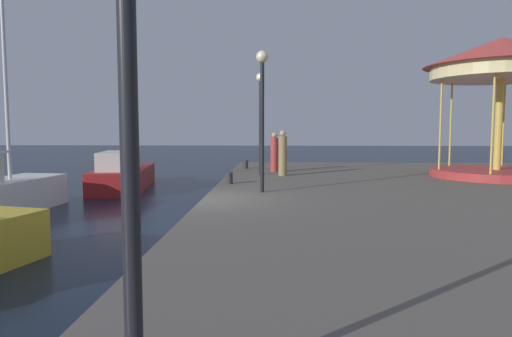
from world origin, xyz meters
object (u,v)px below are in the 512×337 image
(lamp_post_mid_promenade, at_px, (262,96))
(carousel, at_px, (501,73))
(motorboat_red, at_px, (123,175))
(bollard_north, at_px, (229,178))
(bollard_south, at_px, (246,164))
(lamp_post_far_end, at_px, (260,105))
(person_mid_promenade, at_px, (283,154))
(person_far_corner, at_px, (274,153))

(lamp_post_mid_promenade, bearing_deg, carousel, 26.99)
(motorboat_red, height_order, bollard_north, motorboat_red)
(lamp_post_mid_promenade, height_order, bollard_south, lamp_post_mid_promenade)
(lamp_post_far_end, xyz_separation_m, person_mid_promenade, (0.92, -0.56, -2.00))
(carousel, distance_m, lamp_post_far_end, 9.39)
(person_mid_promenade, bearing_deg, motorboat_red, 167.48)
(carousel, bearing_deg, person_far_corner, 167.17)
(carousel, bearing_deg, motorboat_red, 173.26)
(bollard_north, bearing_deg, person_mid_promenade, 56.03)
(carousel, height_order, person_far_corner, carousel)
(lamp_post_far_end, distance_m, person_far_corner, 2.44)
(bollard_south, height_order, person_mid_promenade, person_mid_promenade)
(lamp_post_mid_promenade, height_order, person_far_corner, lamp_post_mid_promenade)
(bollard_north, xyz_separation_m, person_far_corner, (1.55, 4.53, 0.61))
(lamp_post_mid_promenade, height_order, person_mid_promenade, lamp_post_mid_promenade)
(motorboat_red, xyz_separation_m, person_mid_promenade, (7.09, -1.57, 1.01))
(carousel, height_order, lamp_post_mid_promenade, carousel)
(lamp_post_far_end, xyz_separation_m, bollard_north, (-0.96, -3.35, -2.67))
(bollard_south, bearing_deg, person_mid_promenade, -62.44)
(bollard_north, xyz_separation_m, person_mid_promenade, (1.89, 2.80, 0.66))
(motorboat_red, distance_m, lamp_post_mid_promenade, 9.56)
(lamp_post_mid_promenade, xyz_separation_m, person_mid_promenade, (0.69, 4.87, -2.01))
(motorboat_red, bearing_deg, bollard_north, -40.05)
(motorboat_red, distance_m, person_mid_promenade, 7.33)
(carousel, xyz_separation_m, lamp_post_mid_promenade, (-9.06, -4.61, -1.16))
(lamp_post_mid_promenade, xyz_separation_m, bollard_north, (-1.19, 2.07, -2.67))
(carousel, xyz_separation_m, person_far_corner, (-8.70, 1.98, -3.22))
(bollard_north, distance_m, person_mid_promenade, 3.44)
(lamp_post_mid_promenade, xyz_separation_m, person_far_corner, (0.35, 6.59, -2.06))
(person_mid_promenade, bearing_deg, lamp_post_mid_promenade, -98.09)
(person_far_corner, bearing_deg, lamp_post_mid_promenade, -93.05)
(carousel, xyz_separation_m, bollard_north, (-10.25, -2.55, -3.83))
(bollard_north, bearing_deg, motorboat_red, 139.95)
(person_far_corner, bearing_deg, lamp_post_far_end, -116.40)
(person_mid_promenade, bearing_deg, bollard_south, 117.56)
(lamp_post_mid_promenade, relative_size, lamp_post_far_end, 1.00)
(person_mid_promenade, bearing_deg, person_far_corner, 101.11)
(motorboat_red, xyz_separation_m, bollard_north, (5.20, -4.37, 0.35))
(bollard_north, distance_m, person_far_corner, 4.82)
(lamp_post_mid_promenade, bearing_deg, bollard_south, 97.17)
(lamp_post_mid_promenade, xyz_separation_m, bollard_south, (-1.03, 8.16, -2.67))
(carousel, xyz_separation_m, bollard_south, (-10.08, 3.55, -3.83))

